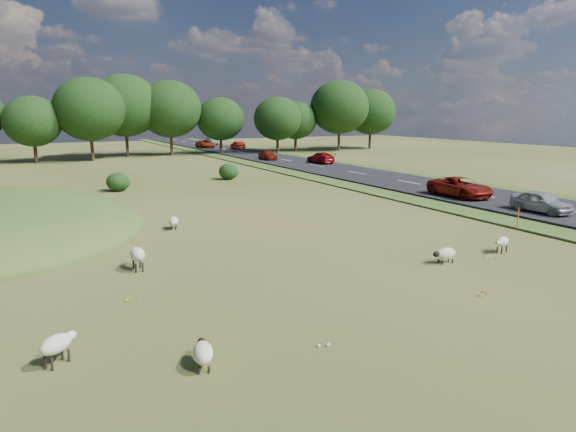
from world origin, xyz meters
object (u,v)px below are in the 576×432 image
(car_4, at_px, (268,155))
(sheep_1, at_px, (57,344))
(sheep_2, at_px, (445,254))
(car_0, at_px, (541,202))
(car_7, at_px, (211,141))
(sheep_3, at_px, (173,221))
(car_3, at_px, (321,158))
(sheep_5, at_px, (203,352))
(car_1, at_px, (205,144))
(sheep_4, at_px, (502,242))
(car_2, at_px, (460,187))
(car_5, at_px, (238,145))
(marker_post, at_px, (518,219))
(sheep_0, at_px, (137,254))

(car_4, bearing_deg, sheep_1, -120.18)
(sheep_1, height_order, sheep_2, sheep_1)
(sheep_2, bearing_deg, car_0, -156.53)
(sheep_1, height_order, car_7, car_7)
(sheep_3, bearing_deg, car_4, 165.36)
(car_3, xyz_separation_m, car_7, (0.00, 41.59, 0.05))
(car_4, bearing_deg, sheep_3, -122.12)
(sheep_5, distance_m, car_1, 79.28)
(sheep_4, bearing_deg, car_4, -117.85)
(car_1, relative_size, car_2, 0.98)
(sheep_2, relative_size, car_0, 0.30)
(sheep_2, bearing_deg, car_1, -98.16)
(sheep_3, bearing_deg, car_0, 90.02)
(sheep_1, bearing_deg, car_7, 29.52)
(sheep_4, bearing_deg, car_2, -144.44)
(car_5, bearing_deg, car_2, 85.96)
(marker_post, bearing_deg, car_7, 83.93)
(marker_post, distance_m, sheep_5, 21.33)
(sheep_5, xyz_separation_m, car_4, (24.42, 49.31, 0.45))
(sheep_4, xyz_separation_m, car_3, (12.82, 38.00, 0.39))
(sheep_0, height_order, sheep_1, sheep_0)
(car_1, bearing_deg, sheep_4, -97.22)
(marker_post, relative_size, sheep_2, 1.04)
(car_2, bearing_deg, car_3, 81.81)
(car_3, distance_m, car_4, 8.06)
(sheep_4, bearing_deg, car_1, -113.75)
(sheep_0, distance_m, car_2, 25.21)
(car_1, relative_size, car_4, 1.37)
(car_2, xyz_separation_m, car_4, (0.00, 33.52, -0.08))
(car_1, xyz_separation_m, car_2, (0.00, -59.63, 0.01))
(marker_post, height_order, car_5, car_5)
(car_0, bearing_deg, sheep_5, -159.57)
(car_1, xyz_separation_m, car_7, (3.80, 8.37, 0.02))
(sheep_0, height_order, sheep_5, sheep_0)
(car_7, bearing_deg, sheep_2, 78.43)
(marker_post, relative_size, car_2, 0.24)
(sheep_1, xyz_separation_m, sheep_3, (6.55, 13.92, -0.13))
(car_1, bearing_deg, car_3, -83.47)
(sheep_0, bearing_deg, car_7, -18.53)
(marker_post, relative_size, car_7, 0.25)
(sheep_1, xyz_separation_m, sheep_5, (3.21, -1.81, -0.14))
(car_7, bearing_deg, sheep_3, 69.92)
(car_0, relative_size, car_7, 0.78)
(sheep_1, bearing_deg, sheep_4, -32.16)
(sheep_0, bearing_deg, car_1, -18.04)
(sheep_0, xyz_separation_m, sheep_2, (11.76, -4.89, -0.24))
(sheep_2, distance_m, sheep_3, 14.43)
(car_1, height_order, car_4, car_1)
(car_2, relative_size, car_5, 1.30)
(marker_post, height_order, sheep_1, marker_post)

